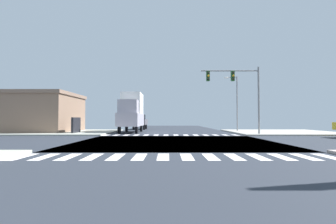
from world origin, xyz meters
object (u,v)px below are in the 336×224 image
object	(u,v)px
traffic_signal_mast	(238,85)
box_truck_crossing_1	(133,111)
street_lamp	(236,98)
pickup_farside_2	(141,121)
bank_building	(28,113)

from	to	relation	value
traffic_signal_mast	box_truck_crossing_1	distance (m)	12.80
street_lamp	pickup_farside_2	world-z (taller)	street_lamp
traffic_signal_mast	bank_building	xyz separation A→B (m)	(-24.46, 5.23, -2.71)
traffic_signal_mast	pickup_farside_2	xyz separation A→B (m)	(-11.50, 14.37, -3.82)
bank_building	pickup_farside_2	bearing A→B (deg)	35.18
traffic_signal_mast	pickup_farside_2	world-z (taller)	traffic_signal_mast
street_lamp	bank_building	distance (m)	26.12
pickup_farside_2	bank_building	bearing A→B (deg)	35.18
traffic_signal_mast	bank_building	bearing A→B (deg)	167.93
box_truck_crossing_1	pickup_farside_2	bearing A→B (deg)	-90.00
traffic_signal_mast	street_lamp	size ratio (longest dim) A/B	0.98
street_lamp	pickup_farside_2	size ratio (longest dim) A/B	1.39
bank_building	pickup_farside_2	size ratio (longest dim) A/B	2.64
street_lamp	traffic_signal_mast	bearing A→B (deg)	-103.35
bank_building	pickup_farside_2	world-z (taller)	bank_building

